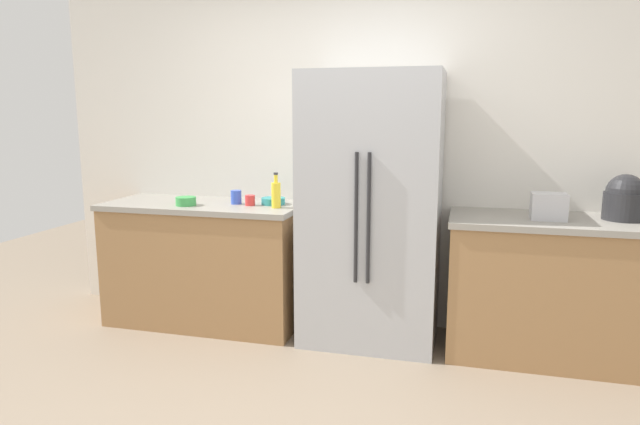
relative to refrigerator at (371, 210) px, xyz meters
name	(u,v)px	position (x,y,z in m)	size (l,w,h in m)	color
kitchen_back_panel	(355,142)	(-0.19, 0.39, 0.44)	(4.75, 0.10, 2.75)	silver
counter_left	(206,263)	(-1.27, 0.01, -0.47)	(1.48, 0.66, 0.93)	#9E7247
counter_right	(554,288)	(1.21, 0.01, -0.47)	(1.35, 0.66, 0.93)	#9E7247
refrigerator	(371,210)	(0.00, 0.00, 0.00)	(0.92, 0.66, 1.86)	#B2B5BA
toaster	(549,206)	(1.13, -0.03, 0.08)	(0.21, 0.16, 0.17)	silver
rice_cooker	(625,199)	(1.59, 0.07, 0.13)	(0.25, 0.25, 0.29)	#262628
bottle_a	(276,194)	(-0.67, -0.05, 0.09)	(0.07, 0.07, 0.25)	yellow
cup_a	(236,197)	(-1.01, 0.03, 0.05)	(0.08, 0.08, 0.10)	blue
cup_b	(250,200)	(-0.89, 0.00, 0.03)	(0.07, 0.07, 0.07)	red
bowl_a	(186,201)	(-1.34, -0.12, 0.03)	(0.15, 0.15, 0.06)	green
bowl_b	(273,201)	(-0.74, 0.08, 0.02)	(0.17, 0.17, 0.05)	teal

